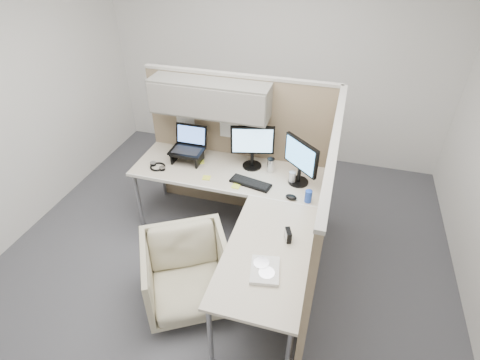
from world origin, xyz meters
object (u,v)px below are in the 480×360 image
(desk, at_px, (239,202))
(office_chair, at_px, (187,271))
(monitor_left, at_px, (252,144))
(keyboard, at_px, (251,183))

(desk, distance_m, office_chair, 0.78)
(office_chair, relative_size, monitor_left, 1.58)
(desk, xyz_separation_m, monitor_left, (-0.02, 0.56, 0.32))
(desk, relative_size, office_chair, 2.71)
(keyboard, bearing_deg, desk, -88.71)
(office_chair, xyz_separation_m, monitor_left, (0.26, 1.22, 0.64))
(office_chair, height_order, keyboard, keyboard)
(office_chair, distance_m, monitor_left, 1.40)
(monitor_left, bearing_deg, keyboard, -91.95)
(monitor_left, height_order, keyboard, monitor_left)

